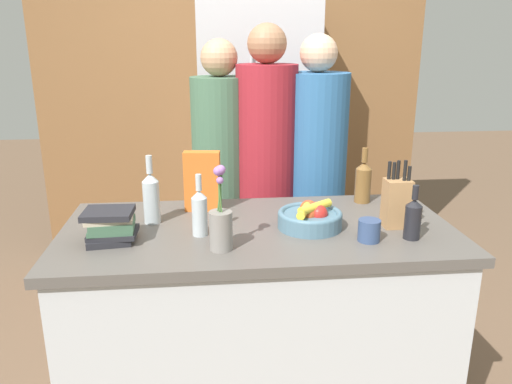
{
  "coord_description": "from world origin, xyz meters",
  "views": [
    {
      "loc": [
        -0.2,
        -1.89,
        1.65
      ],
      "look_at": [
        0.0,
        0.1,
        1.04
      ],
      "focal_mm": 35.0,
      "sensor_mm": 36.0,
      "label": 1
    }
  ],
  "objects_px": {
    "cereal_box": "(202,181)",
    "person_in_blue": "(266,169)",
    "refrigerator": "(256,140)",
    "coffee_mug": "(369,230)",
    "bottle_oil": "(413,218)",
    "flower_vase": "(221,224)",
    "bottle_wine": "(363,181)",
    "person_at_sink": "(222,174)",
    "knife_block": "(397,202)",
    "fruit_bowl": "(311,217)",
    "person_in_red_tee": "(314,173)",
    "bottle_vinegar": "(151,197)",
    "bottle_water": "(200,212)",
    "book_stack": "(111,226)"
  },
  "relations": [
    {
      "from": "book_stack",
      "to": "flower_vase",
      "type": "bearing_deg",
      "value": -15.33
    },
    {
      "from": "cereal_box",
      "to": "bottle_wine",
      "type": "distance_m",
      "value": 0.75
    },
    {
      "from": "flower_vase",
      "to": "bottle_oil",
      "type": "bearing_deg",
      "value": 2.34
    },
    {
      "from": "refrigerator",
      "to": "person_at_sink",
      "type": "relative_size",
      "value": 1.19
    },
    {
      "from": "bottle_water",
      "to": "person_in_blue",
      "type": "distance_m",
      "value": 0.85
    },
    {
      "from": "coffee_mug",
      "to": "bottle_water",
      "type": "bearing_deg",
      "value": 169.24
    },
    {
      "from": "coffee_mug",
      "to": "bottle_vinegar",
      "type": "xyz_separation_m",
      "value": [
        -0.84,
        0.28,
        0.07
      ]
    },
    {
      "from": "cereal_box",
      "to": "person_at_sink",
      "type": "bearing_deg",
      "value": 79.47
    },
    {
      "from": "bottle_oil",
      "to": "bottle_vinegar",
      "type": "height_order",
      "value": "bottle_vinegar"
    },
    {
      "from": "book_stack",
      "to": "person_at_sink",
      "type": "height_order",
      "value": "person_at_sink"
    },
    {
      "from": "coffee_mug",
      "to": "book_stack",
      "type": "bearing_deg",
      "value": 174.91
    },
    {
      "from": "cereal_box",
      "to": "bottle_vinegar",
      "type": "relative_size",
      "value": 0.93
    },
    {
      "from": "refrigerator",
      "to": "knife_block",
      "type": "relative_size",
      "value": 7.06
    },
    {
      "from": "book_stack",
      "to": "person_in_red_tee",
      "type": "relative_size",
      "value": 0.12
    },
    {
      "from": "knife_block",
      "to": "coffee_mug",
      "type": "height_order",
      "value": "knife_block"
    },
    {
      "from": "book_stack",
      "to": "bottle_water",
      "type": "distance_m",
      "value": 0.34
    },
    {
      "from": "fruit_bowl",
      "to": "bottle_water",
      "type": "height_order",
      "value": "bottle_water"
    },
    {
      "from": "fruit_bowl",
      "to": "person_in_red_tee",
      "type": "bearing_deg",
      "value": 76.63
    },
    {
      "from": "refrigerator",
      "to": "coffee_mug",
      "type": "relative_size",
      "value": 16.69
    },
    {
      "from": "person_at_sink",
      "to": "person_in_red_tee",
      "type": "bearing_deg",
      "value": -29.26
    },
    {
      "from": "cereal_box",
      "to": "bottle_wine",
      "type": "bearing_deg",
      "value": 3.31
    },
    {
      "from": "cereal_box",
      "to": "person_in_blue",
      "type": "relative_size",
      "value": 0.15
    },
    {
      "from": "cereal_box",
      "to": "bottle_oil",
      "type": "relative_size",
      "value": 1.26
    },
    {
      "from": "flower_vase",
      "to": "person_in_blue",
      "type": "relative_size",
      "value": 0.18
    },
    {
      "from": "book_stack",
      "to": "person_at_sink",
      "type": "xyz_separation_m",
      "value": [
        0.45,
        0.88,
        -0.04
      ]
    },
    {
      "from": "flower_vase",
      "to": "bottle_wine",
      "type": "xyz_separation_m",
      "value": [
        0.68,
        0.49,
        0.0
      ]
    },
    {
      "from": "bottle_wine",
      "to": "person_in_blue",
      "type": "height_order",
      "value": "person_in_blue"
    },
    {
      "from": "refrigerator",
      "to": "book_stack",
      "type": "distance_m",
      "value": 1.73
    },
    {
      "from": "cereal_box",
      "to": "person_in_blue",
      "type": "height_order",
      "value": "person_in_blue"
    },
    {
      "from": "coffee_mug",
      "to": "bottle_oil",
      "type": "bearing_deg",
      "value": 1.25
    },
    {
      "from": "person_at_sink",
      "to": "knife_block",
      "type": "bearing_deg",
      "value": -73.71
    },
    {
      "from": "person_in_red_tee",
      "to": "person_in_blue",
      "type": "bearing_deg",
      "value": 171.46
    },
    {
      "from": "refrigerator",
      "to": "bottle_water",
      "type": "bearing_deg",
      "value": -103.59
    },
    {
      "from": "bottle_wine",
      "to": "person_at_sink",
      "type": "distance_m",
      "value": 0.82
    },
    {
      "from": "book_stack",
      "to": "bottle_water",
      "type": "height_order",
      "value": "bottle_water"
    },
    {
      "from": "cereal_box",
      "to": "person_in_blue",
      "type": "bearing_deg",
      "value": 54.16
    },
    {
      "from": "coffee_mug",
      "to": "bottle_vinegar",
      "type": "relative_size",
      "value": 0.41
    },
    {
      "from": "bottle_vinegar",
      "to": "coffee_mug",
      "type": "bearing_deg",
      "value": -18.6
    },
    {
      "from": "bottle_water",
      "to": "person_at_sink",
      "type": "xyz_separation_m",
      "value": [
        0.11,
        0.85,
        -0.08
      ]
    },
    {
      "from": "fruit_bowl",
      "to": "person_at_sink",
      "type": "relative_size",
      "value": 0.16
    },
    {
      "from": "knife_block",
      "to": "bottle_water",
      "type": "height_order",
      "value": "knife_block"
    },
    {
      "from": "person_at_sink",
      "to": "person_in_blue",
      "type": "relative_size",
      "value": 0.96
    },
    {
      "from": "cereal_box",
      "to": "person_at_sink",
      "type": "xyz_separation_m",
      "value": [
        0.1,
        0.54,
        -0.11
      ]
    },
    {
      "from": "person_in_red_tee",
      "to": "refrigerator",
      "type": "bearing_deg",
      "value": 96.71
    },
    {
      "from": "bottle_vinegar",
      "to": "fruit_bowl",
      "type": "bearing_deg",
      "value": -10.83
    },
    {
      "from": "refrigerator",
      "to": "cereal_box",
      "type": "distance_m",
      "value": 1.3
    },
    {
      "from": "refrigerator",
      "to": "person_at_sink",
      "type": "height_order",
      "value": "refrigerator"
    },
    {
      "from": "coffee_mug",
      "to": "bottle_wine",
      "type": "xyz_separation_m",
      "value": [
        0.12,
        0.46,
        0.06
      ]
    },
    {
      "from": "coffee_mug",
      "to": "bottle_water",
      "type": "distance_m",
      "value": 0.65
    },
    {
      "from": "book_stack",
      "to": "bottle_water",
      "type": "bearing_deg",
      "value": 5.94
    }
  ]
}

